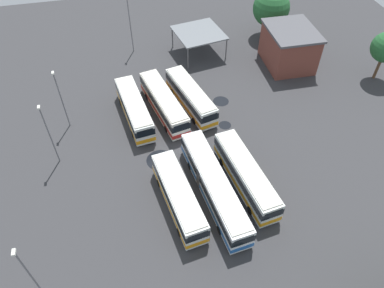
{
  "coord_description": "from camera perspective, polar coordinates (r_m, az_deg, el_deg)",
  "views": [
    {
      "loc": [
        31.32,
        -6.55,
        34.45
      ],
      "look_at": [
        0.53,
        0.7,
        1.45
      ],
      "focal_mm": 34.34,
      "sensor_mm": 36.0,
      "label": 1
    }
  ],
  "objects": [
    {
      "name": "bus_row1_slot2",
      "position": [
        42.45,
        8.35,
        -4.79
      ],
      "size": [
        12.39,
        4.22,
        3.35
      ],
      "color": "silver",
      "rests_on": "ground_plane"
    },
    {
      "name": "puddle_centre_drain",
      "position": [
        54.25,
        4.51,
        6.63
      ],
      "size": [
        2.31,
        2.31,
        0.01
      ],
      "primitive_type": "cylinder",
      "color": "black",
      "rests_on": "ground_plane"
    },
    {
      "name": "puddle_front_lane",
      "position": [
        46.01,
        -4.97,
        -2.5
      ],
      "size": [
        3.44,
        3.44,
        0.01
      ],
      "primitive_type": "cylinder",
      "color": "black",
      "rests_on": "ground_plane"
    },
    {
      "name": "lamp_post_by_building",
      "position": [
        63.3,
        -9.6,
        18.04
      ],
      "size": [
        0.56,
        0.28,
        9.49
      ],
      "color": "slate",
      "rests_on": "ground_plane"
    },
    {
      "name": "bus_row0_slot2",
      "position": [
        52.09,
        -0.21,
        7.37
      ],
      "size": [
        11.75,
        5.17,
        3.35
      ],
      "color": "silver",
      "rests_on": "ground_plane"
    },
    {
      "name": "lamp_post_mid_lot",
      "position": [
        49.97,
        -19.67,
        6.75
      ],
      "size": [
        0.56,
        0.28,
        8.72
      ],
      "color": "slate",
      "rests_on": "ground_plane"
    },
    {
      "name": "bus_row0_slot0",
      "position": [
        50.69,
        -8.95,
        5.42
      ],
      "size": [
        11.64,
        4.08,
        3.35
      ],
      "color": "silver",
      "rests_on": "ground_plane"
    },
    {
      "name": "bus_row0_slot1",
      "position": [
        51.18,
        -4.41,
        6.38
      ],
      "size": [
        12.5,
        5.01,
        3.35
      ],
      "color": "silver",
      "rests_on": "ground_plane"
    },
    {
      "name": "depot_building",
      "position": [
        62.21,
        14.84,
        14.36
      ],
      "size": [
        8.96,
        7.43,
        6.1
      ],
      "color": "brown",
      "rests_on": "ground_plane"
    },
    {
      "name": "tree_northwest",
      "position": [
        68.43,
        12.21,
        19.95
      ],
      "size": [
        6.31,
        6.31,
        8.38
      ],
      "color": "brown",
      "rests_on": "ground_plane"
    },
    {
      "name": "maintenance_shelter",
      "position": [
        62.69,
        1.07,
        16.83
      ],
      "size": [
        8.67,
        8.57,
        3.9
      ],
      "color": "slate",
      "rests_on": "ground_plane"
    },
    {
      "name": "lamp_post_near_entrance",
      "position": [
        45.35,
        -21.34,
        1.58
      ],
      "size": [
        0.56,
        0.28,
        8.83
      ],
      "color": "slate",
      "rests_on": "ground_plane"
    },
    {
      "name": "puddle_between_rows",
      "position": [
        50.45,
        5.14,
        2.93
      ],
      "size": [
        1.71,
        1.71,
        0.01
      ],
      "primitive_type": "cylinder",
      "color": "black",
      "rests_on": "ground_plane"
    },
    {
      "name": "bus_row1_slot1",
      "position": [
        41.15,
        3.41,
        -6.47
      ],
      "size": [
        15.35,
        4.31,
        3.35
      ],
      "color": "silver",
      "rests_on": "ground_plane"
    },
    {
      "name": "lamp_post_far_corner",
      "position": [
        34.97,
        -23.77,
        -18.17
      ],
      "size": [
        0.56,
        0.28,
        9.06
      ],
      "color": "slate",
      "rests_on": "ground_plane"
    },
    {
      "name": "bus_row1_slot0",
      "position": [
        40.21,
        -2.08,
        -8.18
      ],
      "size": [
        11.42,
        4.16,
        3.35
      ],
      "color": "silver",
      "rests_on": "ground_plane"
    },
    {
      "name": "ground_plane",
      "position": [
        47.01,
        -0.98,
        -0.91
      ],
      "size": [
        95.22,
        95.22,
        0.0
      ],
      "primitive_type": "plane",
      "color": "#333335"
    }
  ]
}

